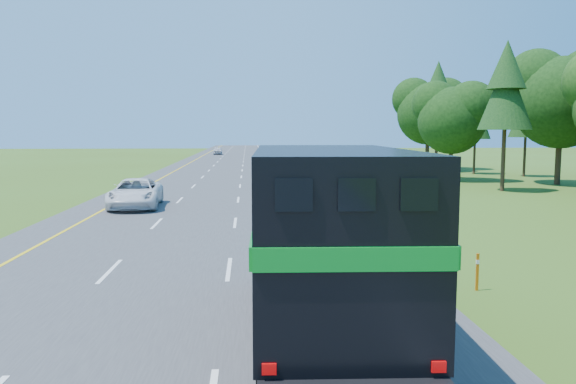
# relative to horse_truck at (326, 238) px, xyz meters

# --- Properties ---
(road) EXTENTS (15.00, 260.00, 0.04)m
(road) POSITION_rel_horse_truck_xyz_m (-4.04, 36.06, -2.14)
(road) COLOR #38383A
(road) RESTS_ON ground
(lane_markings) EXTENTS (11.15, 260.00, 0.01)m
(lane_markings) POSITION_rel_horse_truck_xyz_m (-4.04, 36.06, -2.11)
(lane_markings) COLOR yellow
(lane_markings) RESTS_ON road
(horse_truck) EXTENTS (3.14, 9.04, 3.96)m
(horse_truck) POSITION_rel_horse_truck_xyz_m (0.00, 0.00, 0.00)
(horse_truck) COLOR black
(horse_truck) RESTS_ON road
(white_suv) EXTENTS (3.07, 6.00, 1.62)m
(white_suv) POSITION_rel_horse_truck_xyz_m (-7.96, 20.93, -1.30)
(white_suv) COLOR silver
(white_suv) RESTS_ON road
(far_car) EXTENTS (1.84, 4.23, 1.42)m
(far_car) POSITION_rel_horse_truck_xyz_m (-7.19, 94.96, -1.41)
(far_car) COLOR silver
(far_car) RESTS_ON road
(delineator) EXTENTS (0.08, 0.05, 1.03)m
(delineator) POSITION_rel_horse_truck_xyz_m (4.63, 3.30, -1.60)
(delineator) COLOR #E35E0B
(delineator) RESTS_ON ground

